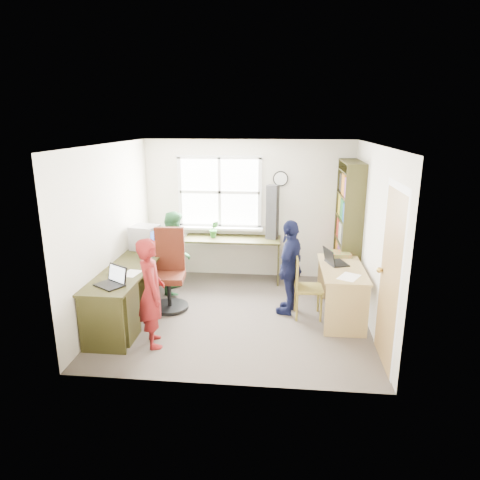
{
  "coord_description": "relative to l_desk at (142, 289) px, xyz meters",
  "views": [
    {
      "loc": [
        0.59,
        -5.61,
        2.7
      ],
      "look_at": [
        0.0,
        0.25,
        1.05
      ],
      "focal_mm": 32.0,
      "sensor_mm": 36.0,
      "label": 1
    }
  ],
  "objects": [
    {
      "name": "person_red",
      "position": [
        0.34,
        -0.64,
        0.23
      ],
      "size": [
        0.5,
        0.59,
        1.37
      ],
      "primitive_type": "imported",
      "rotation": [
        0.0,
        0.0,
        1.99
      ],
      "color": "maroon",
      "rests_on": "ground"
    },
    {
      "name": "potted_plant",
      "position": [
        0.74,
        1.72,
        0.44
      ],
      "size": [
        0.18,
        0.16,
        0.29
      ],
      "primitive_type": "imported",
      "rotation": [
        0.0,
        0.0,
        0.19
      ],
      "color": "#327D32",
      "rests_on": "l_desk"
    },
    {
      "name": "laptop_right",
      "position": [
        2.64,
        0.53,
        0.33
      ],
      "size": [
        0.37,
        0.41,
        0.23
      ],
      "rotation": [
        0.0,
        0.0,
        1.9
      ],
      "color": "black",
      "rests_on": "right_desk"
    },
    {
      "name": "speaker_a",
      "position": [
        -0.14,
        0.53,
        0.39
      ],
      "size": [
        0.1,
        0.1,
        0.19
      ],
      "rotation": [
        0.0,
        0.0,
        0.01
      ],
      "color": "black",
      "rests_on": "l_desk"
    },
    {
      "name": "paper_a",
      "position": [
        -0.07,
        -0.18,
        0.3
      ],
      "size": [
        0.24,
        0.31,
        0.0
      ],
      "rotation": [
        0.0,
        0.0,
        -0.17
      ],
      "color": "white",
      "rests_on": "l_desk"
    },
    {
      "name": "person_green",
      "position": [
        0.21,
        1.1,
        0.21
      ],
      "size": [
        0.55,
        0.68,
        1.33
      ],
      "primitive_type": "imported",
      "rotation": [
        0.0,
        0.0,
        1.64
      ],
      "color": "#2D723C",
      "rests_on": "ground"
    },
    {
      "name": "speaker_b",
      "position": [
        -0.2,
        1.16,
        0.38
      ],
      "size": [
        0.1,
        0.1,
        0.17
      ],
      "rotation": [
        0.0,
        0.0,
        0.2
      ],
      "color": "black",
      "rests_on": "l_desk"
    },
    {
      "name": "game_box",
      "position": [
        2.79,
        0.93,
        0.31
      ],
      "size": [
        0.31,
        0.31,
        0.06
      ],
      "rotation": [
        0.0,
        0.0,
        0.08
      ],
      "color": "red",
      "rests_on": "right_desk"
    },
    {
      "name": "bookshelf",
      "position": [
        2.96,
        1.47,
        0.55
      ],
      "size": [
        0.3,
        1.02,
        2.1
      ],
      "color": "#343114",
      "rests_on": "ground"
    },
    {
      "name": "paper_b",
      "position": [
        2.79,
        0.01,
        0.28
      ],
      "size": [
        0.35,
        0.39,
        0.0
      ],
      "rotation": [
        0.0,
        0.0,
        -0.5
      ],
      "color": "white",
      "rests_on": "right_desk"
    },
    {
      "name": "room",
      "position": [
        1.32,
        0.38,
        0.76
      ],
      "size": [
        3.64,
        3.44,
        2.44
      ],
      "color": "#463E37",
      "rests_on": "ground"
    },
    {
      "name": "wooden_chair",
      "position": [
        2.23,
        0.34,
        0.03
      ],
      "size": [
        0.4,
        0.4,
        0.89
      ],
      "rotation": [
        0.0,
        0.0,
        0.04
      ],
      "color": "olive",
      "rests_on": "ground"
    },
    {
      "name": "person_navy",
      "position": [
        2.03,
        0.47,
        0.23
      ],
      "size": [
        0.57,
        0.87,
        1.38
      ],
      "primitive_type": "imported",
      "rotation": [
        0.0,
        0.0,
        -1.89
      ],
      "color": "#13173C",
      "rests_on": "ground"
    },
    {
      "name": "laptop_left",
      "position": [
        -0.15,
        -0.59,
        0.35
      ],
      "size": [
        0.44,
        0.42,
        0.23
      ],
      "rotation": [
        0.0,
        0.0,
        -0.57
      ],
      "color": "black",
      "rests_on": "l_desk"
    },
    {
      "name": "crt_monitor",
      "position": [
        -0.21,
        0.89,
        0.49
      ],
      "size": [
        0.46,
        0.43,
        0.38
      ],
      "rotation": [
        0.0,
        0.0,
        -0.24
      ],
      "color": "#A9A8AD",
      "rests_on": "l_desk"
    },
    {
      "name": "swivel_chair",
      "position": [
        0.26,
        0.47,
        0.06
      ],
      "size": [
        0.6,
        0.6,
        1.19
      ],
      "rotation": [
        0.0,
        0.0,
        0.1
      ],
      "color": "black",
      "rests_on": "ground"
    },
    {
      "name": "right_desk",
      "position": [
        2.75,
        0.38,
        0.08
      ],
      "size": [
        0.59,
        1.28,
        0.74
      ],
      "rotation": [
        0.0,
        0.0,
        0.0
      ],
      "color": "tan",
      "rests_on": "ground"
    },
    {
      "name": "l_desk",
      "position": [
        0.0,
        0.0,
        0.0
      ],
      "size": [
        2.38,
        2.95,
        0.75
      ],
      "color": "#343114",
      "rests_on": "ground"
    },
    {
      "name": "cd_tower",
      "position": [
        1.74,
        1.75,
        0.75
      ],
      "size": [
        0.22,
        0.21,
        0.92
      ],
      "rotation": [
        0.0,
        0.0,
        -0.29
      ],
      "color": "black",
      "rests_on": "l_desk"
    }
  ]
}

